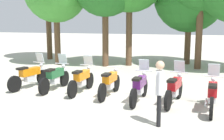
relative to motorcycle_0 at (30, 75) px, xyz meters
name	(u,v)px	position (x,y,z in m)	size (l,w,h in m)	color
ground_plane	(109,97)	(3.44, -0.60, -0.52)	(80.00, 80.00, 0.00)	#BCB7A8
motorcycle_0	(30,75)	(0.00, 0.00, 0.00)	(0.82, 2.14, 1.37)	black
motorcycle_1	(55,77)	(1.14, -0.08, 0.00)	(0.63, 2.19, 1.37)	black
motorcycle_2	(82,79)	(2.29, -0.22, 0.00)	(0.62, 2.19, 1.37)	black
motorcycle_3	(110,82)	(3.44, -0.44, -0.01)	(0.62, 2.19, 0.99)	black
motorcycle_4	(140,87)	(4.59, -0.89, 0.00)	(0.62, 2.19, 1.37)	black
motorcycle_5	(174,88)	(5.74, -0.88, 0.00)	(0.74, 2.17, 1.37)	black
motorcycle_6	(212,94)	(6.88, -1.36, 0.00)	(0.63, 2.19, 1.37)	black
person_0	(159,88)	(5.42, -3.01, 0.50)	(0.25, 0.41, 1.73)	black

